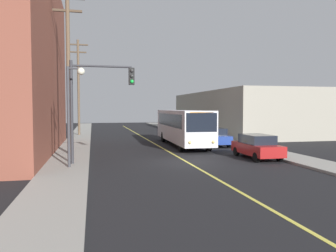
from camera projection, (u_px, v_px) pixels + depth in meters
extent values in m
plane|color=black|center=(188.00, 163.00, 20.69)|extent=(120.00, 120.00, 0.00)
cube|color=gray|center=(75.00, 147.00, 28.83)|extent=(2.50, 90.00, 0.15)
cube|color=gray|center=(231.00, 143.00, 32.03)|extent=(2.50, 90.00, 0.15)
cube|color=#D8CC4C|center=(149.00, 140.00, 35.30)|extent=(0.16, 60.00, 0.01)
cube|color=black|center=(55.00, 132.00, 25.26)|extent=(0.06, 13.82, 1.30)
cube|color=black|center=(55.00, 90.00, 25.10)|extent=(0.06, 13.82, 1.30)
cube|color=black|center=(54.00, 47.00, 24.93)|extent=(0.06, 13.82, 1.30)
cube|color=black|center=(53.00, 3.00, 24.76)|extent=(0.06, 13.82, 1.30)
cube|color=gray|center=(241.00, 113.00, 46.58)|extent=(12.00, 26.57, 5.60)
cube|color=black|center=(200.00, 122.00, 45.33)|extent=(0.06, 18.60, 1.30)
cube|color=silver|center=(182.00, 126.00, 30.27)|extent=(2.90, 12.07, 2.75)
cube|color=black|center=(202.00, 122.00, 24.38)|extent=(2.35, 0.15, 1.40)
cube|color=black|center=(169.00, 117.00, 36.09)|extent=(2.30, 0.15, 1.10)
cube|color=black|center=(169.00, 120.00, 30.00)|extent=(0.36, 10.20, 1.10)
cube|color=black|center=(196.00, 120.00, 30.48)|extent=(0.36, 10.20, 1.10)
cube|color=orange|center=(202.00, 114.00, 24.36)|extent=(1.79, 0.11, 0.30)
sphere|color=#F9D872|center=(190.00, 142.00, 24.24)|extent=(0.24, 0.24, 0.24)
sphere|color=#F9D872|center=(213.00, 142.00, 24.59)|extent=(0.24, 0.24, 0.24)
cylinder|color=black|center=(181.00, 145.00, 26.00)|extent=(0.33, 1.01, 1.00)
cylinder|color=black|center=(209.00, 145.00, 26.44)|extent=(0.33, 1.01, 1.00)
cylinder|color=black|center=(163.00, 137.00, 33.55)|extent=(0.33, 1.01, 1.00)
cylinder|color=black|center=(185.00, 137.00, 33.98)|extent=(0.33, 1.01, 1.00)
cube|color=maroon|center=(257.00, 149.00, 22.37)|extent=(1.84, 4.41, 0.70)
cube|color=black|center=(257.00, 139.00, 22.34)|extent=(1.64, 2.48, 0.60)
cylinder|color=black|center=(256.00, 157.00, 20.76)|extent=(0.23, 0.64, 0.64)
cylinder|color=black|center=(280.00, 157.00, 21.10)|extent=(0.23, 0.64, 0.64)
cylinder|color=black|center=(236.00, 151.00, 23.69)|extent=(0.23, 0.64, 0.64)
cylinder|color=black|center=(257.00, 151.00, 24.03)|extent=(0.23, 0.64, 0.64)
cube|color=navy|center=(214.00, 139.00, 29.94)|extent=(1.89, 4.44, 0.70)
cube|color=black|center=(214.00, 131.00, 29.90)|extent=(1.67, 2.50, 0.60)
cylinder|color=black|center=(211.00, 144.00, 28.33)|extent=(0.23, 0.64, 0.64)
cylinder|color=black|center=(229.00, 144.00, 28.65)|extent=(0.23, 0.64, 0.64)
cylinder|color=black|center=(201.00, 141.00, 31.26)|extent=(0.23, 0.64, 0.64)
cylinder|color=black|center=(217.00, 141.00, 31.58)|extent=(0.23, 0.64, 0.64)
cube|color=#B7B7BC|center=(192.00, 133.00, 36.50)|extent=(1.84, 4.42, 0.70)
cube|color=black|center=(192.00, 127.00, 36.47)|extent=(1.64, 2.48, 0.60)
cylinder|color=black|center=(189.00, 138.00, 34.88)|extent=(0.23, 0.64, 0.64)
cylinder|color=black|center=(204.00, 137.00, 35.22)|extent=(0.23, 0.64, 0.64)
cylinder|color=black|center=(182.00, 135.00, 37.81)|extent=(0.23, 0.64, 0.64)
cylinder|color=black|center=(195.00, 135.00, 38.15)|extent=(0.23, 0.64, 0.64)
cylinder|color=brown|center=(68.00, 72.00, 23.56)|extent=(0.28, 0.28, 11.57)
cube|color=#4C3D2D|center=(67.00, 11.00, 23.34)|extent=(2.00, 0.16, 0.16)
cylinder|color=brown|center=(78.00, 88.00, 40.56)|extent=(0.28, 0.28, 11.55)
cube|color=#4C3D2D|center=(78.00, 45.00, 40.29)|extent=(2.40, 0.16, 0.16)
cube|color=#4C3D2D|center=(78.00, 52.00, 40.34)|extent=(2.00, 0.16, 0.16)
cylinder|color=#2D2D33|center=(72.00, 112.00, 19.34)|extent=(0.18, 0.18, 6.00)
cylinder|color=#2D2D33|center=(102.00, 66.00, 19.59)|extent=(3.50, 0.12, 0.12)
cube|color=black|center=(132.00, 76.00, 20.00)|extent=(0.32, 0.36, 1.00)
sphere|color=#2D2D2D|center=(132.00, 71.00, 19.80)|extent=(0.22, 0.22, 0.22)
sphere|color=#2D2D2D|center=(132.00, 76.00, 19.82)|extent=(0.22, 0.22, 0.22)
sphere|color=green|center=(132.00, 81.00, 19.84)|extent=(0.22, 0.22, 0.22)
cylinder|color=#38383D|center=(68.00, 117.00, 18.16)|extent=(0.16, 0.16, 5.50)
cylinder|color=#38383D|center=(74.00, 68.00, 18.10)|extent=(0.70, 0.10, 0.10)
sphere|color=#EAE5C6|center=(81.00, 71.00, 18.19)|extent=(0.40, 0.40, 0.40)
cylinder|color=red|center=(260.00, 146.00, 25.74)|extent=(0.26, 0.26, 0.70)
sphere|color=gold|center=(260.00, 141.00, 25.72)|extent=(0.24, 0.24, 0.24)
cylinder|color=red|center=(258.00, 144.00, 25.70)|extent=(0.12, 0.10, 0.10)
cylinder|color=red|center=(262.00, 144.00, 25.77)|extent=(0.12, 0.10, 0.10)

